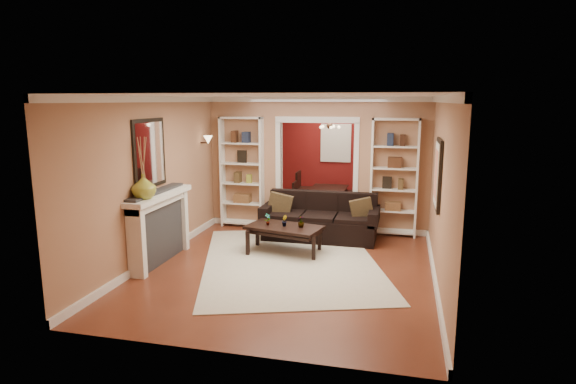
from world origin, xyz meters
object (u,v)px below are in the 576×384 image
(fireplace, at_px, (161,228))
(dining_table, at_px, (328,201))
(bookshelf_right, at_px, (394,178))
(sofa, at_px, (320,217))
(bookshelf_left, at_px, (242,172))
(coffee_table, at_px, (284,240))

(fireplace, xyz_separation_m, dining_table, (2.10, 4.27, -0.31))
(fireplace, relative_size, dining_table, 1.10)
(dining_table, bearing_deg, bookshelf_right, -138.45)
(sofa, bearing_deg, bookshelf_right, 23.31)
(bookshelf_left, height_order, fireplace, bookshelf_left)
(sofa, distance_m, bookshelf_left, 1.98)
(sofa, distance_m, fireplace, 3.01)
(sofa, relative_size, fireplace, 1.31)
(coffee_table, xyz_separation_m, bookshelf_right, (1.80, 1.59, 0.91))
(fireplace, bearing_deg, bookshelf_left, 77.95)
(coffee_table, xyz_separation_m, dining_table, (0.26, 3.33, 0.03))
(bookshelf_right, bearing_deg, sofa, -156.69)
(fireplace, bearing_deg, coffee_table, 27.22)
(coffee_table, distance_m, dining_table, 3.34)
(sofa, bearing_deg, coffee_table, -114.46)
(bookshelf_right, bearing_deg, bookshelf_left, 180.00)
(bookshelf_left, xyz_separation_m, fireplace, (-0.54, -2.53, -0.57))
(sofa, distance_m, bookshelf_right, 1.63)
(bookshelf_left, relative_size, fireplace, 1.35)
(bookshelf_left, relative_size, bookshelf_right, 1.00)
(sofa, xyz_separation_m, fireplace, (-2.29, -1.95, 0.15))
(coffee_table, height_order, bookshelf_left, bookshelf_left)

